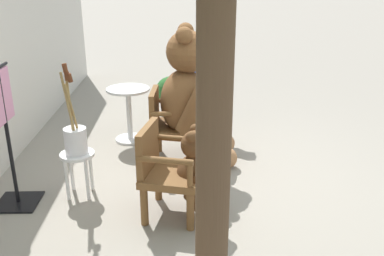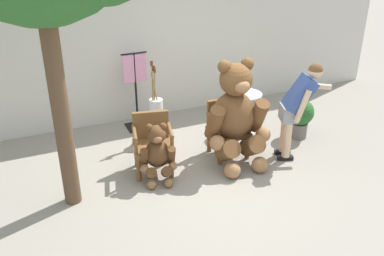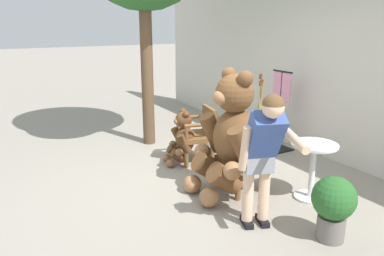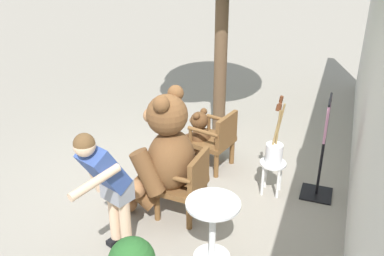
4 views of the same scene
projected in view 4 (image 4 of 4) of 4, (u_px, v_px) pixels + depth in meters
ground_plane at (171, 182)px, 5.94m from camera, size 60.00×60.00×0.00m
back_wall at (374, 113)px, 4.59m from camera, size 10.00×0.16×2.80m
wooden_chair_left at (216, 139)px, 6.11m from camera, size 0.66×0.63×0.86m
wooden_chair_right at (186, 182)px, 5.08m from camera, size 0.59×0.55×0.86m
teddy_bear_large at (165, 155)px, 5.03m from camera, size 0.96×0.93×1.60m
teddy_bear_small at (198, 138)px, 6.23m from camera, size 0.54×0.54×0.86m
person_visitor at (106, 181)px, 4.30m from camera, size 0.87×0.48×1.51m
white_stool at (272, 169)px, 5.56m from camera, size 0.34×0.34×0.46m
brush_bucket at (274, 150)px, 5.44m from camera, size 0.22×0.22×0.91m
round_side_table at (213, 224)px, 4.39m from camera, size 0.56×0.56×0.72m
clothing_display_stand at (323, 146)px, 5.35m from camera, size 0.44×0.40×1.36m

